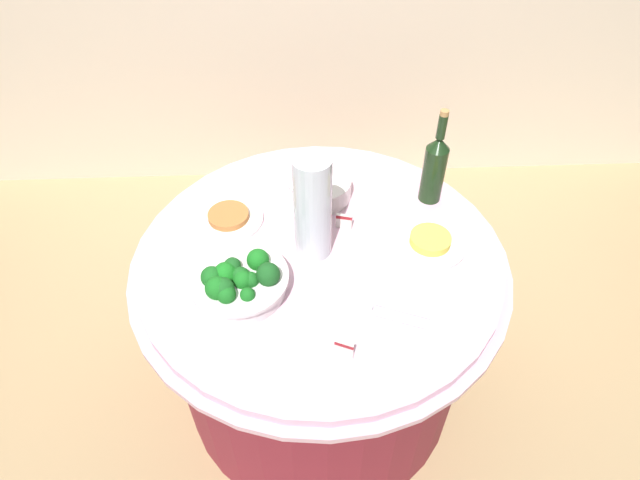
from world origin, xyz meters
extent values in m
plane|color=tan|center=(0.00, 0.00, 0.00)|extent=(6.00, 6.00, 0.00)
cylinder|color=maroon|center=(0.00, 0.00, 0.34)|extent=(1.01, 1.01, 0.69)
cylinder|color=#E0B2C6|center=(0.00, 0.00, 0.70)|extent=(1.16, 1.16, 0.02)
cylinder|color=#E0B2C6|center=(0.00, 0.00, 0.72)|extent=(1.10, 1.10, 0.03)
cylinder|color=white|center=(-0.23, -0.14, 0.77)|extent=(0.26, 0.26, 0.05)
cylinder|color=white|center=(-0.23, -0.14, 0.80)|extent=(0.28, 0.28, 0.01)
sphere|color=#19631E|center=(-0.30, -0.15, 0.82)|extent=(0.06, 0.06, 0.06)
sphere|color=#19551E|center=(-0.15, -0.16, 0.82)|extent=(0.07, 0.07, 0.07)
sphere|color=#196F1E|center=(-0.28, -0.20, 0.82)|extent=(0.07, 0.07, 0.07)
sphere|color=#196B1E|center=(-0.26, -0.22, 0.82)|extent=(0.05, 0.05, 0.05)
sphere|color=#196E1E|center=(-0.22, -0.17, 0.81)|extent=(0.05, 0.05, 0.05)
sphere|color=#195F1E|center=(-0.22, -0.15, 0.81)|extent=(0.05, 0.05, 0.05)
sphere|color=#19721E|center=(-0.18, -0.10, 0.82)|extent=(0.06, 0.06, 0.06)
sphere|color=#19691E|center=(-0.20, -0.21, 0.81)|extent=(0.04, 0.04, 0.04)
sphere|color=#19781E|center=(-0.27, -0.14, 0.81)|extent=(0.06, 0.06, 0.06)
sphere|color=#195D1E|center=(-0.27, -0.20, 0.82)|extent=(0.06, 0.06, 0.06)
sphere|color=#19611E|center=(-0.20, -0.16, 0.81)|extent=(0.05, 0.05, 0.05)
sphere|color=#19551E|center=(-0.25, -0.12, 0.82)|extent=(0.05, 0.05, 0.05)
cylinder|color=white|center=(0.01, 0.26, 0.74)|extent=(0.21, 0.21, 0.01)
cylinder|color=white|center=(0.01, 0.26, 0.76)|extent=(0.21, 0.21, 0.01)
cylinder|color=white|center=(0.01, 0.26, 0.77)|extent=(0.21, 0.21, 0.01)
cylinder|color=white|center=(0.01, 0.26, 0.78)|extent=(0.21, 0.21, 0.01)
cylinder|color=white|center=(0.01, 0.26, 0.79)|extent=(0.21, 0.21, 0.01)
cylinder|color=white|center=(0.01, 0.26, 0.80)|extent=(0.21, 0.21, 0.01)
cylinder|color=white|center=(0.01, 0.26, 0.80)|extent=(0.21, 0.21, 0.01)
cylinder|color=black|center=(0.38, 0.24, 0.84)|extent=(0.07, 0.07, 0.20)
cone|color=black|center=(0.38, 0.24, 0.96)|extent=(0.07, 0.07, 0.04)
cylinder|color=black|center=(0.38, 0.24, 1.02)|extent=(0.03, 0.03, 0.08)
cylinder|color=#B2844C|center=(0.38, 0.24, 1.07)|extent=(0.03, 0.03, 0.02)
cylinder|color=silver|center=(-0.02, 0.01, 0.91)|extent=(0.11, 0.11, 0.34)
sphere|color=#E5B26B|center=(0.00, 0.01, 0.78)|extent=(0.06, 0.06, 0.06)
sphere|color=#E5B26B|center=(-0.03, 0.03, 0.78)|extent=(0.06, 0.06, 0.06)
sphere|color=#E5B26B|center=(-0.03, -0.01, 0.78)|extent=(0.06, 0.06, 0.06)
sphere|color=#72C64C|center=(0.00, 0.02, 0.83)|extent=(0.06, 0.06, 0.06)
sphere|color=#72C64C|center=(-0.04, 0.02, 0.83)|extent=(0.06, 0.06, 0.06)
sphere|color=#72C64C|center=(-0.02, -0.01, 0.83)|extent=(0.06, 0.06, 0.06)
sphere|color=red|center=(-0.01, 0.03, 0.89)|extent=(0.06, 0.06, 0.06)
sphere|color=red|center=(-0.04, 0.01, 0.89)|extent=(0.06, 0.06, 0.06)
sphere|color=red|center=(-0.01, -0.01, 0.89)|extent=(0.06, 0.06, 0.06)
sphere|color=#E5B26B|center=(-0.03, 0.03, 0.94)|extent=(0.06, 0.06, 0.06)
sphere|color=#E5B26B|center=(-0.04, 0.00, 0.94)|extent=(0.06, 0.06, 0.06)
sphere|color=#E5B26B|center=(0.00, 0.00, 0.94)|extent=(0.06, 0.06, 0.06)
sphere|color=#72C64C|center=(-0.04, 0.02, 0.99)|extent=(0.06, 0.06, 0.06)
sphere|color=#72C64C|center=(-0.02, -0.01, 0.99)|extent=(0.06, 0.06, 0.06)
sphere|color=#72C64C|center=(0.00, 0.02, 0.99)|extent=(0.06, 0.06, 0.06)
cylinder|color=silver|center=(0.21, -0.24, 0.74)|extent=(0.15, 0.07, 0.01)
cylinder|color=silver|center=(0.20, -0.27, 0.74)|extent=(0.15, 0.07, 0.01)
sphere|color=silver|center=(0.13, -0.22, 0.74)|extent=(0.01, 0.01, 0.01)
cylinder|color=white|center=(0.34, 0.01, 0.75)|extent=(0.22, 0.22, 0.01)
cylinder|color=#F2D14C|center=(0.34, 0.01, 0.76)|extent=(0.13, 0.13, 0.03)
cylinder|color=white|center=(-0.29, 0.15, 0.75)|extent=(0.22, 0.22, 0.01)
cylinder|color=#B77038|center=(-0.29, 0.15, 0.76)|extent=(0.13, 0.13, 0.02)
cube|color=white|center=(0.04, -0.37, 0.77)|extent=(0.05, 0.03, 0.05)
cube|color=maroon|center=(0.04, -0.37, 0.79)|extent=(0.05, 0.03, 0.01)
cube|color=white|center=(0.08, 0.10, 0.77)|extent=(0.05, 0.02, 0.05)
cube|color=maroon|center=(0.08, 0.10, 0.79)|extent=(0.05, 0.02, 0.01)
camera|label=1|loc=(-0.05, -1.14, 1.93)|focal=30.35mm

